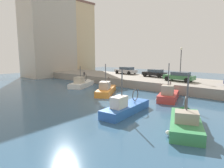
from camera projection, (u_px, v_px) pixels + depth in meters
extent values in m
plane|color=#335675|center=(119.00, 100.00, 22.01)|extent=(80.00, 80.00, 0.00)
cube|color=gray|center=(165.00, 83.00, 30.57)|extent=(9.00, 56.00, 1.20)
cube|color=#BC3833|center=(168.00, 100.00, 22.17)|extent=(5.01, 3.15, 1.56)
cone|color=#BC3833|center=(171.00, 95.00, 24.62)|extent=(1.35, 1.84, 1.64)
cube|color=#896B4C|center=(169.00, 94.00, 22.07)|extent=(4.79, 2.95, 0.08)
cube|color=gray|center=(168.00, 90.00, 21.09)|extent=(1.48, 1.52, 1.03)
cylinder|color=#4C4C51|center=(168.00, 79.00, 21.24)|extent=(0.10, 0.10, 3.40)
torus|color=#3F3833|center=(170.00, 86.00, 23.16)|extent=(1.11, 0.42, 1.14)
sphere|color=white|center=(157.00, 99.00, 21.25)|extent=(0.32, 0.32, 0.32)
cube|color=#2D60B7|center=(126.00, 113.00, 17.27)|extent=(5.92, 2.16, 1.46)
cone|color=#2D60B7|center=(143.00, 105.00, 19.89)|extent=(1.03, 1.54, 1.46)
cube|color=#896B4C|center=(126.00, 105.00, 17.17)|extent=(5.67, 2.01, 0.08)
cube|color=beige|center=(119.00, 102.00, 16.15)|extent=(1.49, 1.03, 0.97)
cylinder|color=#4C4C51|center=(122.00, 88.00, 16.32)|extent=(0.10, 0.10, 3.27)
torus|color=#3F3833|center=(135.00, 95.00, 18.38)|extent=(1.09, 0.18, 1.08)
sphere|color=white|center=(106.00, 113.00, 16.33)|extent=(0.32, 0.32, 0.32)
cube|color=white|center=(82.00, 87.00, 30.81)|extent=(5.55, 3.96, 1.42)
cone|color=white|center=(89.00, 84.00, 33.58)|extent=(1.57, 2.07, 1.86)
cube|color=#9E7A51|center=(82.00, 83.00, 30.71)|extent=(5.29, 3.73, 0.08)
cube|color=#B7AD99|center=(79.00, 80.00, 29.91)|extent=(1.79, 1.64, 0.95)
cylinder|color=#4C4C51|center=(80.00, 75.00, 30.20)|extent=(0.10, 0.10, 2.57)
torus|color=#3F3833|center=(85.00, 77.00, 31.97)|extent=(1.08, 0.53, 1.14)
sphere|color=white|center=(70.00, 87.00, 29.64)|extent=(0.32, 0.32, 0.32)
cube|color=#388951|center=(185.00, 129.00, 13.56)|extent=(5.69, 3.84, 1.47)
cone|color=#388951|center=(184.00, 116.00, 16.41)|extent=(1.50, 1.96, 1.75)
cube|color=#9E7A51|center=(186.00, 120.00, 13.46)|extent=(5.43, 3.61, 0.08)
cube|color=gray|center=(186.00, 117.00, 12.71)|extent=(1.56, 1.74, 0.75)
cylinder|color=#4C4C51|center=(187.00, 98.00, 12.85)|extent=(0.10, 0.10, 3.17)
torus|color=#3F3833|center=(185.00, 104.00, 14.76)|extent=(1.15, 0.53, 1.21)
sphere|color=white|center=(168.00, 133.00, 12.35)|extent=(0.32, 0.32, 0.32)
cube|color=orange|center=(106.00, 94.00, 25.50)|extent=(5.79, 4.41, 1.48)
cone|color=orange|center=(110.00, 89.00, 28.64)|extent=(1.55, 1.77, 1.52)
cube|color=#896B4C|center=(106.00, 89.00, 25.39)|extent=(5.53, 4.17, 0.08)
cube|color=gray|center=(105.00, 85.00, 24.56)|extent=(1.94, 1.81, 0.97)
cylinder|color=#4C4C51|center=(106.00, 77.00, 24.86)|extent=(0.10, 0.10, 3.16)
torus|color=#3F3833|center=(108.00, 81.00, 26.85)|extent=(1.10, 0.71, 1.24)
sphere|color=white|center=(96.00, 94.00, 23.93)|extent=(0.32, 0.32, 0.32)
cube|color=#387547|center=(179.00, 77.00, 28.45)|extent=(1.83, 4.35, 0.58)
cube|color=#384756|center=(181.00, 74.00, 28.22)|extent=(1.55, 2.46, 0.48)
cylinder|color=black|center=(167.00, 78.00, 28.87)|extent=(0.25, 0.65, 0.64)
cylinder|color=black|center=(172.00, 77.00, 30.06)|extent=(0.25, 0.65, 0.64)
cylinder|color=black|center=(186.00, 80.00, 26.91)|extent=(0.25, 0.65, 0.64)
cylinder|color=black|center=(191.00, 79.00, 28.09)|extent=(0.25, 0.65, 0.64)
cube|color=#B7B7BC|center=(126.00, 71.00, 38.69)|extent=(1.96, 4.41, 0.58)
cube|color=#384756|center=(127.00, 68.00, 38.47)|extent=(1.69, 2.48, 0.49)
cylinder|color=black|center=(117.00, 72.00, 39.03)|extent=(0.24, 0.65, 0.64)
cylinder|color=black|center=(123.00, 71.00, 40.39)|extent=(0.24, 0.65, 0.64)
cylinder|color=black|center=(129.00, 73.00, 37.07)|extent=(0.24, 0.65, 0.64)
cylinder|color=black|center=(135.00, 72.00, 38.43)|extent=(0.24, 0.65, 0.64)
cube|color=black|center=(154.00, 74.00, 33.73)|extent=(1.74, 3.99, 0.52)
cube|color=#384756|center=(155.00, 71.00, 33.52)|extent=(1.52, 2.24, 0.48)
cylinder|color=black|center=(145.00, 75.00, 34.00)|extent=(0.23, 0.64, 0.64)
cylinder|color=black|center=(150.00, 74.00, 35.27)|extent=(0.23, 0.64, 0.64)
cylinder|color=black|center=(159.00, 76.00, 32.25)|extent=(0.23, 0.64, 0.64)
cylinder|color=black|center=(164.00, 75.00, 33.52)|extent=(0.23, 0.64, 0.64)
cylinder|color=#2D2D33|center=(84.00, 74.00, 36.29)|extent=(0.28, 0.28, 0.55)
cylinder|color=#38383D|center=(181.00, 65.00, 30.19)|extent=(0.12, 0.12, 4.50)
sphere|color=#F2EACC|center=(181.00, 49.00, 29.82)|extent=(0.36, 0.36, 0.36)
cube|color=#B2A899|center=(48.00, 33.00, 44.06)|extent=(10.60, 6.78, 19.37)
cube|color=#D1B284|center=(73.00, 39.00, 51.55)|extent=(9.65, 6.21, 17.68)
cube|color=brown|center=(72.00, 3.00, 50.17)|extent=(10.03, 6.45, 0.50)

